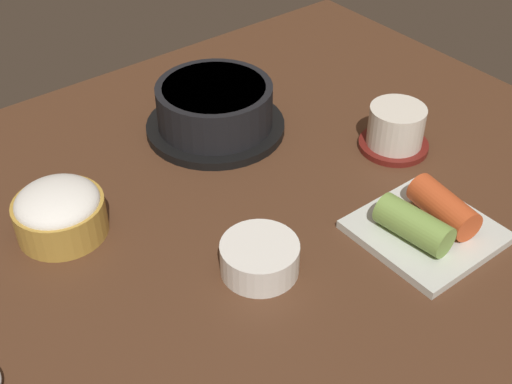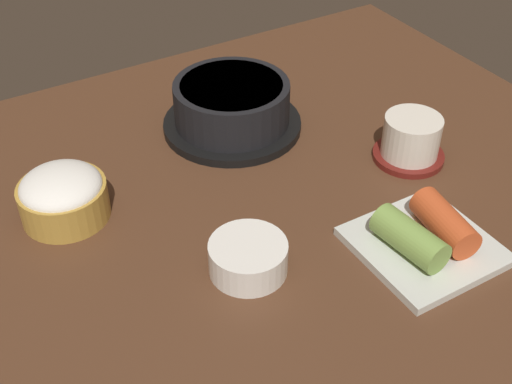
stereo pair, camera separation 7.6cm
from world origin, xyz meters
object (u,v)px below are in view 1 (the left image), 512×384
at_px(banchan_cup_center, 260,257).
at_px(kimchi_plate, 427,223).
at_px(stone_pot, 215,109).
at_px(rice_bowl, 59,211).
at_px(tea_cup_with_saucer, 396,129).

bearing_deg(banchan_cup_center, kimchi_plate, -21.42).
bearing_deg(stone_pot, rice_bowl, -165.98).
xyz_separation_m(stone_pot, banchan_cup_center, (-0.12, -0.24, -0.01)).
distance_m(stone_pot, banchan_cup_center, 0.27).
height_order(stone_pot, banchan_cup_center, stone_pot).
relative_size(stone_pot, tea_cup_with_saucer, 2.06).
relative_size(stone_pot, banchan_cup_center, 2.25).
height_order(rice_bowl, banchan_cup_center, rice_bowl).
xyz_separation_m(tea_cup_with_saucer, kimchi_plate, (-0.10, -0.14, -0.01)).
height_order(rice_bowl, tea_cup_with_saucer, same).
distance_m(stone_pot, tea_cup_with_saucer, 0.24).
relative_size(rice_bowl, kimchi_plate, 0.72).
height_order(banchan_cup_center, kimchi_plate, kimchi_plate).
xyz_separation_m(stone_pot, kimchi_plate, (0.06, -0.31, -0.02)).
xyz_separation_m(rice_bowl, kimchi_plate, (0.31, -0.25, -0.01)).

